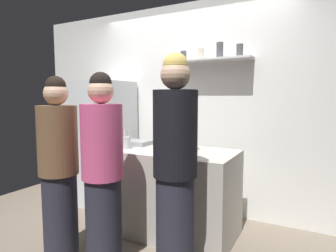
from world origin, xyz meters
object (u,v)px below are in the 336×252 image
at_px(baking_pan, 136,143).
at_px(water_bottle_plastic, 186,137).
at_px(refrigerator, 105,143).
at_px(person_brown_jacket, 59,170).
at_px(wine_bottle_pale_glass, 174,142).
at_px(person_pink_top, 103,174).
at_px(wine_bottle_amber_glass, 193,138).
at_px(utensil_holder, 126,143).
at_px(person_blonde, 175,169).

bearing_deg(baking_pan, water_bottle_plastic, 17.96).
height_order(refrigerator, person_brown_jacket, refrigerator).
xyz_separation_m(wine_bottle_pale_glass, person_brown_jacket, (-0.81, -0.66, -0.21)).
bearing_deg(water_bottle_plastic, refrigerator, 176.58).
distance_m(refrigerator, person_pink_top, 1.53).
height_order(refrigerator, wine_bottle_amber_glass, refrigerator).
bearing_deg(baking_pan, utensil_holder, -78.17).
xyz_separation_m(wine_bottle_pale_glass, water_bottle_plastic, (-0.10, 0.50, -0.02)).
bearing_deg(utensil_holder, refrigerator, 145.12).
distance_m(refrigerator, baking_pan, 0.72).
bearing_deg(wine_bottle_amber_glass, baking_pan, 177.26).
bearing_deg(baking_pan, person_brown_jacket, -98.66).
height_order(wine_bottle_amber_glass, person_pink_top, person_pink_top).
distance_m(baking_pan, person_pink_top, 0.98).
bearing_deg(baking_pan, person_pink_top, -71.96).
distance_m(baking_pan, person_brown_jacket, 1.00).
bearing_deg(water_bottle_plastic, utensil_holder, -139.39).
distance_m(utensil_holder, wine_bottle_amber_glass, 0.71).
xyz_separation_m(water_bottle_plastic, person_pink_top, (-0.25, -1.11, -0.18)).
bearing_deg(person_pink_top, wine_bottle_pale_glass, -159.54).
bearing_deg(water_bottle_plastic, baking_pan, -162.04).
bearing_deg(refrigerator, water_bottle_plastic, -3.42).
bearing_deg(wine_bottle_amber_glass, utensil_holder, -162.30).
bearing_deg(refrigerator, person_pink_top, -50.47).
bearing_deg(utensil_holder, wine_bottle_amber_glass, 17.70).
distance_m(baking_pan, person_blonde, 1.19).
xyz_separation_m(wine_bottle_amber_glass, wine_bottle_pale_glass, (-0.07, -0.29, -0.01)).
relative_size(baking_pan, wine_bottle_pale_glass, 1.07).
relative_size(person_pink_top, person_blonde, 0.93).
xyz_separation_m(wine_bottle_pale_glass, person_pink_top, (-0.36, -0.60, -0.20)).
distance_m(wine_bottle_amber_glass, water_bottle_plastic, 0.28).
bearing_deg(wine_bottle_pale_glass, water_bottle_plastic, 101.35).
xyz_separation_m(utensil_holder, person_brown_jacket, (-0.20, -0.73, -0.16)).
height_order(baking_pan, wine_bottle_amber_glass, wine_bottle_amber_glass).
distance_m(utensil_holder, person_blonde, 1.00).
relative_size(wine_bottle_amber_glass, wine_bottle_pale_glass, 1.04).
relative_size(utensil_holder, person_pink_top, 0.14).
height_order(wine_bottle_pale_glass, water_bottle_plastic, wine_bottle_pale_glass).
relative_size(baking_pan, person_blonde, 0.19).
xyz_separation_m(baking_pan, utensil_holder, (0.05, -0.25, 0.04)).
xyz_separation_m(refrigerator, person_brown_jacket, (0.52, -1.23, -0.03)).
xyz_separation_m(refrigerator, water_bottle_plastic, (1.23, -0.07, 0.17)).
distance_m(utensil_holder, person_pink_top, 0.73).
xyz_separation_m(baking_pan, wine_bottle_amber_glass, (0.73, -0.03, 0.10)).
bearing_deg(person_brown_jacket, baking_pan, -101.30).
distance_m(wine_bottle_pale_glass, water_bottle_plastic, 0.51).
distance_m(person_pink_top, person_blonde, 0.62).
relative_size(wine_bottle_amber_glass, water_bottle_plastic, 1.47).
bearing_deg(wine_bottle_amber_glass, refrigerator, 168.37).
xyz_separation_m(water_bottle_plastic, person_blonde, (0.34, -0.96, -0.11)).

